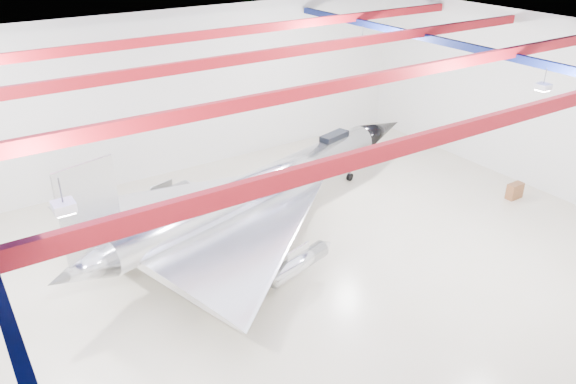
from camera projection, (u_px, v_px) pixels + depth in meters
floor at (275, 279)px, 28.01m from camera, size 40.00×40.00×0.00m
wall_back at (152, 98)px, 36.76m from camera, size 40.00×0.00×40.00m
wall_right at (542, 105)px, 35.40m from camera, size 0.00×30.00×30.00m
ceiling at (272, 59)px, 23.10m from camera, size 40.00×40.00×0.00m
ceiling_structure at (272, 75)px, 23.40m from camera, size 39.50×29.50×1.08m
jet_aircraft at (260, 191)px, 31.42m from camera, size 26.56×18.86×7.37m
desk at (515, 191)px, 35.76m from camera, size 1.11×0.56×1.02m
crate_ply at (185, 272)px, 28.21m from camera, size 0.62×0.54×0.38m
toolbox_red at (191, 216)px, 33.57m from camera, size 0.47×0.42×0.27m
engine_drum at (261, 259)px, 29.18m from camera, size 0.57×0.57×0.48m
parts_bin at (258, 192)px, 36.21m from camera, size 0.68×0.55×0.48m
crate_small at (129, 230)px, 32.13m from camera, size 0.41×0.35×0.25m
spares_box at (186, 201)px, 35.28m from camera, size 0.48×0.48×0.35m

